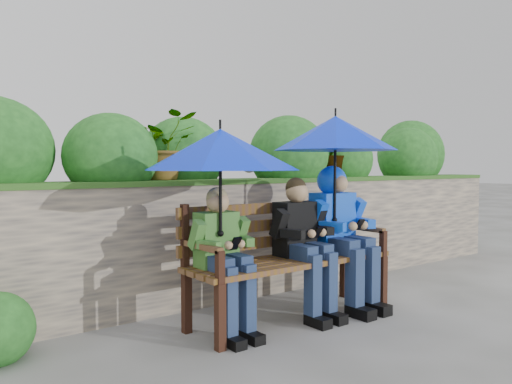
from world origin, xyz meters
TOP-DOWN VIEW (x-y plane):
  - ground at (0.00, 0.00)m, footprint 60.00×60.00m
  - garden_backdrop at (0.04, 1.61)m, footprint 8.00×2.82m
  - park_bench at (0.20, -0.02)m, footprint 1.68×0.49m
  - boy_left at (-0.41, -0.08)m, footprint 0.42×0.48m
  - boy_middle at (0.30, -0.09)m, footprint 0.46×0.53m
  - boy_right at (0.71, -0.08)m, footprint 0.52×0.63m
  - umbrella_left at (-0.44, -0.09)m, footprint 1.04×1.04m
  - umbrella_right at (0.63, -0.10)m, footprint 0.97×0.97m

SIDE VIEW (x-z plane):
  - ground at x=0.00m, z-range 0.00..0.00m
  - park_bench at x=0.20m, z-range 0.06..0.94m
  - boy_left at x=-0.41m, z-range 0.07..1.07m
  - boy_middle at x=0.30m, z-range 0.07..1.13m
  - garden_backdrop at x=0.04m, z-range -0.27..1.51m
  - boy_right at x=0.71m, z-range 0.10..1.25m
  - umbrella_left at x=-0.44m, z-range 0.86..1.64m
  - umbrella_right at x=0.63m, z-range 0.95..1.85m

